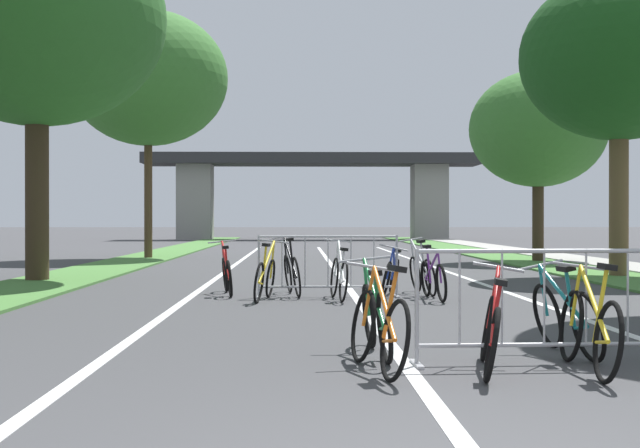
{
  "coord_description": "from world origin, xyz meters",
  "views": [
    {
      "loc": [
        -0.97,
        -4.1,
        1.31
      ],
      "look_at": [
        -0.2,
        26.33,
        1.16
      ],
      "focal_mm": 49.3,
      "sensor_mm": 36.0,
      "label": 1
    }
  ],
  "objects_px": {
    "tree_right_cypress_far": "(619,58)",
    "bicycle_blue_5": "(391,275)",
    "crowd_barrier_nearest": "(544,307)",
    "bicycle_orange_6": "(379,328)",
    "tree_left_maple_mid": "(148,78)",
    "bicycle_white_2": "(339,277)",
    "bicycle_silver_7": "(422,273)",
    "crowd_barrier_second": "(328,267)",
    "bicycle_yellow_0": "(265,277)",
    "bicycle_teal_9": "(566,317)",
    "bicycle_black_4": "(292,272)",
    "bicycle_purple_8": "(433,278)",
    "tree_left_pine_near": "(37,18)",
    "bicycle_yellow_10": "(589,329)",
    "bicycle_green_3": "(376,318)",
    "bicycle_red_1": "(227,274)",
    "tree_right_pine_far": "(538,129)",
    "bicycle_red_11": "(491,331)"
  },
  "relations": [
    {
      "from": "bicycle_green_3",
      "to": "bicycle_black_4",
      "type": "height_order",
      "value": "bicycle_black_4"
    },
    {
      "from": "bicycle_red_1",
      "to": "bicycle_white_2",
      "type": "relative_size",
      "value": 1.04
    },
    {
      "from": "crowd_barrier_second",
      "to": "bicycle_black_4",
      "type": "distance_m",
      "value": 0.75
    },
    {
      "from": "crowd_barrier_nearest",
      "to": "bicycle_orange_6",
      "type": "bearing_deg",
      "value": -166.89
    },
    {
      "from": "crowd_barrier_second",
      "to": "bicycle_red_11",
      "type": "xyz_separation_m",
      "value": [
        1.15,
        -7.28,
        -0.17
      ]
    },
    {
      "from": "bicycle_yellow_0",
      "to": "bicycle_red_1",
      "type": "relative_size",
      "value": 0.99
    },
    {
      "from": "bicycle_yellow_0",
      "to": "bicycle_teal_9",
      "type": "bearing_deg",
      "value": -53.75
    },
    {
      "from": "crowd_barrier_nearest",
      "to": "bicycle_blue_5",
      "type": "xyz_separation_m",
      "value": [
        -0.62,
        7.27,
        -0.17
      ]
    },
    {
      "from": "bicycle_blue_5",
      "to": "bicycle_silver_7",
      "type": "distance_m",
      "value": 0.58
    },
    {
      "from": "tree_right_pine_far",
      "to": "bicycle_yellow_10",
      "type": "distance_m",
      "value": 20.39
    },
    {
      "from": "crowd_barrier_second",
      "to": "bicycle_green_3",
      "type": "height_order",
      "value": "crowd_barrier_second"
    },
    {
      "from": "bicycle_yellow_0",
      "to": "bicycle_blue_5",
      "type": "bearing_deg",
      "value": 31.92
    },
    {
      "from": "crowd_barrier_second",
      "to": "bicycle_blue_5",
      "type": "distance_m",
      "value": 1.18
    },
    {
      "from": "crowd_barrier_nearest",
      "to": "bicycle_silver_7",
      "type": "distance_m",
      "value": 7.41
    },
    {
      "from": "bicycle_orange_6",
      "to": "bicycle_purple_8",
      "type": "distance_m",
      "value": 6.99
    },
    {
      "from": "bicycle_red_11",
      "to": "bicycle_red_1",
      "type": "bearing_deg",
      "value": 120.77
    },
    {
      "from": "crowd_barrier_nearest",
      "to": "bicycle_green_3",
      "type": "relative_size",
      "value": 1.42
    },
    {
      "from": "bicycle_white_2",
      "to": "tree_left_maple_mid",
      "type": "bearing_deg",
      "value": 104.49
    },
    {
      "from": "bicycle_yellow_0",
      "to": "bicycle_silver_7",
      "type": "distance_m",
      "value": 2.91
    },
    {
      "from": "bicycle_purple_8",
      "to": "tree_right_cypress_far",
      "type": "bearing_deg",
      "value": -137.86
    },
    {
      "from": "tree_left_pine_near",
      "to": "crowd_barrier_second",
      "type": "height_order",
      "value": "tree_left_pine_near"
    },
    {
      "from": "tree_left_maple_mid",
      "to": "bicycle_orange_6",
      "type": "height_order",
      "value": "tree_left_maple_mid"
    },
    {
      "from": "bicycle_yellow_0",
      "to": "bicycle_black_4",
      "type": "xyz_separation_m",
      "value": [
        0.42,
        0.98,
        0.02
      ]
    },
    {
      "from": "crowd_barrier_nearest",
      "to": "bicycle_yellow_10",
      "type": "height_order",
      "value": "crowd_barrier_nearest"
    },
    {
      "from": "bicycle_yellow_0",
      "to": "bicycle_white_2",
      "type": "relative_size",
      "value": 1.03
    },
    {
      "from": "tree_right_cypress_far",
      "to": "bicycle_white_2",
      "type": "xyz_separation_m",
      "value": [
        -6.61,
        -5.4,
        -4.61
      ]
    },
    {
      "from": "bicycle_yellow_0",
      "to": "bicycle_purple_8",
      "type": "bearing_deg",
      "value": 10.89
    },
    {
      "from": "tree_right_pine_far",
      "to": "bicycle_blue_5",
      "type": "distance_m",
      "value": 13.62
    },
    {
      "from": "tree_left_pine_near",
      "to": "bicycle_purple_8",
      "type": "height_order",
      "value": "tree_left_pine_near"
    },
    {
      "from": "bicycle_yellow_0",
      "to": "bicycle_green_3",
      "type": "relative_size",
      "value": 1.0
    },
    {
      "from": "bicycle_purple_8",
      "to": "bicycle_red_1",
      "type": "bearing_deg",
      "value": -20.91
    },
    {
      "from": "bicycle_white_2",
      "to": "bicycle_black_4",
      "type": "height_order",
      "value": "bicycle_black_4"
    },
    {
      "from": "bicycle_white_2",
      "to": "bicycle_yellow_10",
      "type": "distance_m",
      "value": 7.11
    },
    {
      "from": "bicycle_red_1",
      "to": "bicycle_teal_9",
      "type": "relative_size",
      "value": 1.04
    },
    {
      "from": "tree_left_maple_mid",
      "to": "bicycle_teal_9",
      "type": "height_order",
      "value": "tree_left_maple_mid"
    },
    {
      "from": "bicycle_purple_8",
      "to": "tree_right_pine_far",
      "type": "bearing_deg",
      "value": -117.1
    },
    {
      "from": "bicycle_red_1",
      "to": "bicycle_black_4",
      "type": "xyz_separation_m",
      "value": [
        1.13,
        -0.16,
        0.04
      ]
    },
    {
      "from": "tree_left_maple_mid",
      "to": "bicycle_yellow_0",
      "type": "bearing_deg",
      "value": -73.62
    },
    {
      "from": "bicycle_yellow_10",
      "to": "bicycle_red_1",
      "type": "bearing_deg",
      "value": 117.76
    },
    {
      "from": "tree_left_maple_mid",
      "to": "bicycle_yellow_10",
      "type": "distance_m",
      "value": 23.88
    },
    {
      "from": "bicycle_white_2",
      "to": "bicycle_teal_9",
      "type": "xyz_separation_m",
      "value": [
        1.91,
        -5.95,
        -0.01
      ]
    },
    {
      "from": "tree_left_pine_near",
      "to": "tree_right_pine_far",
      "type": "distance_m",
      "value": 15.4
    },
    {
      "from": "tree_right_cypress_far",
      "to": "bicycle_blue_5",
      "type": "xyz_separation_m",
      "value": [
        -5.68,
        -4.57,
        -4.64
      ]
    },
    {
      "from": "bicycle_silver_7",
      "to": "tree_left_maple_mid",
      "type": "bearing_deg",
      "value": 109.84
    },
    {
      "from": "tree_right_pine_far",
      "to": "bicycle_yellow_0",
      "type": "height_order",
      "value": "tree_right_pine_far"
    },
    {
      "from": "bicycle_orange_6",
      "to": "bicycle_teal_9",
      "type": "relative_size",
      "value": 1.03
    },
    {
      "from": "bicycle_black_4",
      "to": "bicycle_purple_8",
      "type": "height_order",
      "value": "bicycle_black_4"
    },
    {
      "from": "tree_left_maple_mid",
      "to": "bicycle_silver_7",
      "type": "height_order",
      "value": "tree_left_maple_mid"
    },
    {
      "from": "tree_right_pine_far",
      "to": "bicycle_red_11",
      "type": "distance_m",
      "value": 20.57
    },
    {
      "from": "tree_right_cypress_far",
      "to": "bicycle_yellow_10",
      "type": "xyz_separation_m",
      "value": [
        -4.79,
        -12.27,
        -4.61
      ]
    }
  ]
}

